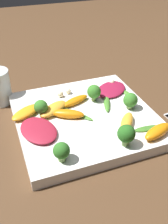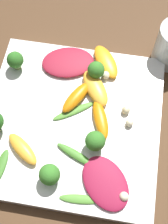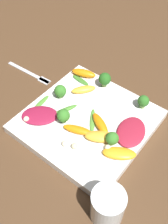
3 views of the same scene
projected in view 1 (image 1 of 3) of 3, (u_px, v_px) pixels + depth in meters
ground_plane at (85, 122)px, 0.60m from camera, size 2.40×2.40×0.00m
plate at (85, 118)px, 0.60m from camera, size 0.30×0.30×0.02m
radicchio_leaf_0 at (111, 89)px, 0.67m from camera, size 0.11×0.11×0.01m
radicchio_leaf_1 at (38, 130)px, 0.53m from camera, size 0.11×0.09×0.01m
orange_segment_0 at (75, 101)px, 0.62m from camera, size 0.05×0.08×0.01m
orange_segment_1 at (127, 122)px, 0.55m from camera, size 0.07×0.06×0.02m
orange_segment_2 at (68, 113)px, 0.57m from camera, size 0.05×0.07×0.02m
orange_segment_3 at (54, 109)px, 0.59m from camera, size 0.07×0.08×0.02m
orange_segment_4 at (158, 131)px, 0.52m from camera, size 0.05×0.08×0.02m
orange_segment_5 at (26, 112)px, 0.58m from camera, size 0.07×0.08×0.02m
broccoli_floret_0 at (126, 134)px, 0.49m from camera, size 0.03×0.03×0.04m
broccoli_floret_1 at (41, 107)px, 0.57m from camera, size 0.03×0.03×0.04m
broccoli_floret_2 at (94, 92)px, 0.62m from camera, size 0.03×0.03×0.04m
broccoli_floret_3 at (130, 100)px, 0.60m from camera, size 0.03×0.03×0.04m
broccoli_floret_4 at (62, 151)px, 0.46m from camera, size 0.03×0.03×0.04m
arugula_sprig_0 at (148, 128)px, 0.54m from camera, size 0.02×0.06×0.01m
arugula_sprig_1 at (107, 103)px, 0.62m from camera, size 0.07×0.04×0.01m
arugula_sprig_2 at (128, 95)px, 0.65m from camera, size 0.07×0.02×0.00m
arugula_sprig_3 at (78, 113)px, 0.59m from camera, size 0.07×0.06×0.00m
macadamia_nut_0 at (61, 94)px, 0.65m from camera, size 0.01×0.01×0.01m
macadamia_nut_1 at (68, 91)px, 0.66m from camera, size 0.01×0.01×0.01m
macadamia_nut_2 at (112, 82)px, 0.70m from camera, size 0.01×0.01×0.01m
macadamia_nut_3 at (39, 109)px, 0.59m from camera, size 0.02×0.02×0.02m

